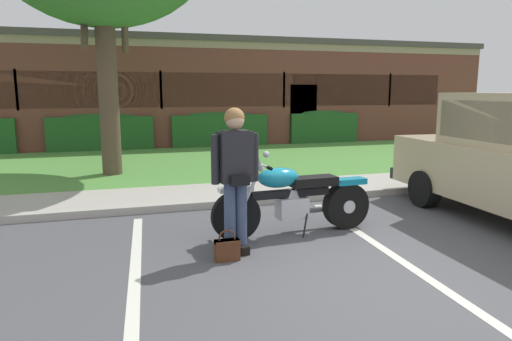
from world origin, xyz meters
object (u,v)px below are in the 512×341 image
Objects in this scene: handbag at (227,248)px; hedge_right at (320,125)px; hedge_center_right at (218,128)px; motorcycle at (299,198)px; hedge_center_left at (101,130)px; brick_building at (150,92)px; rider_person at (235,170)px.

hedge_right reaches higher than handbag.
handbag is at bearing -101.64° from hedge_center_right.
hedge_center_left is at bearing 105.79° from motorcycle.
hedge_center_left is at bearing 180.00° from hedge_center_right.
brick_building is at bearing 89.01° from handbag.
rider_person is 0.88m from handbag.
rider_person is at bearing -153.08° from motorcycle.
handbag is at bearing -148.34° from motorcycle.
brick_building is at bearing 89.58° from rider_person.
motorcycle is at bearing 31.66° from handbag.
hedge_center_right is at bearing 0.00° from hedge_center_left.
motorcycle is 1.32× the size of rider_person.
motorcycle is 0.71× the size of hedge_center_left.
hedge_right is at bearing 0.00° from hedge_center_left.
brick_building is (-0.88, 14.69, 1.35)m from motorcycle.
brick_building is (-1.89, 4.91, 1.19)m from hedge_center_right.
hedge_right is at bearing 63.90° from motorcycle.
rider_person reaches higher than motorcycle.
brick_building is at bearing 93.44° from motorcycle.
hedge_right is (5.94, 10.48, 0.51)m from handbag.
hedge_center_right is (1.01, 9.77, 0.16)m from motorcycle.
motorcycle is at bearing -116.10° from hedge_right.
handbag is 0.11× the size of hedge_center_right.
motorcycle is 0.89× the size of hedge_right.
handbag is (-1.15, -0.71, -0.34)m from motorcycle.
hedge_center_left is at bearing 98.76° from handbag.
handbag is 0.11× the size of hedge_center_left.
hedge_right is 0.10× the size of brick_building.
hedge_center_left is (-2.76, 9.77, 0.16)m from motorcycle.
rider_person is at bearing 52.97° from handbag.
handbag is 0.01× the size of brick_building.
hedge_center_left is 0.13× the size of brick_building.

